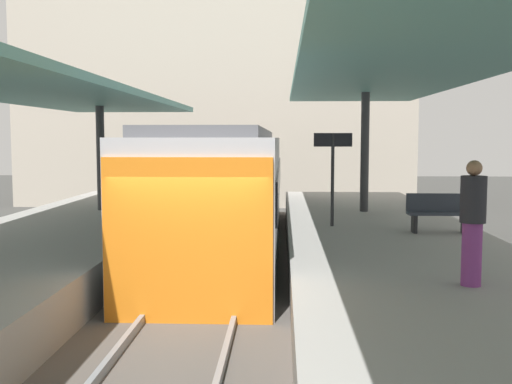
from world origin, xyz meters
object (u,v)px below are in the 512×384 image
Objects in this scene: platform_sign at (333,158)px; passenger_near_bench at (473,221)px; platform_bench at (439,212)px; commuter_train at (227,190)px.

passenger_near_bench is (1.50, -5.79, -0.69)m from platform_sign.
passenger_near_bench reaches higher than platform_bench.
platform_sign is at bearing 104.50° from passenger_near_bench.
platform_bench is (4.94, -2.48, -0.26)m from commuter_train.
platform_sign reaches higher than passenger_near_bench.
passenger_near_bench is (4.15, -7.41, 0.20)m from commuter_train.
platform_bench is 2.71m from platform_sign.
platform_sign is (-2.29, 0.86, 1.16)m from platform_bench.
platform_sign is 6.02m from passenger_near_bench.
platform_sign is at bearing 159.39° from platform_bench.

